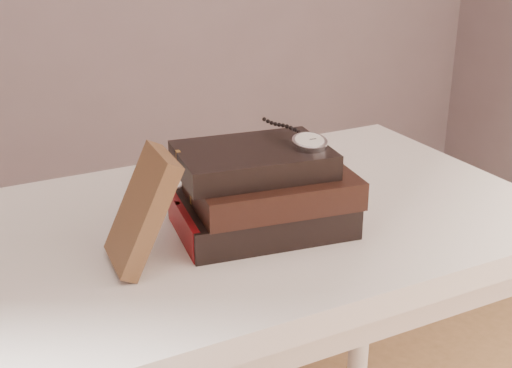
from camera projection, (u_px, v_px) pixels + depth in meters
table at (238, 267)px, 1.15m from camera, size 1.00×0.60×0.75m
book_stack at (263, 192)px, 1.06m from camera, size 0.28×0.22×0.13m
journal at (142, 210)px, 0.94m from camera, size 0.10×0.11×0.16m
pocket_watch at (307, 141)px, 1.04m from camera, size 0.06×0.16×0.02m
eyeglasses at (189, 171)px, 1.10m from camera, size 0.12×0.14×0.05m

